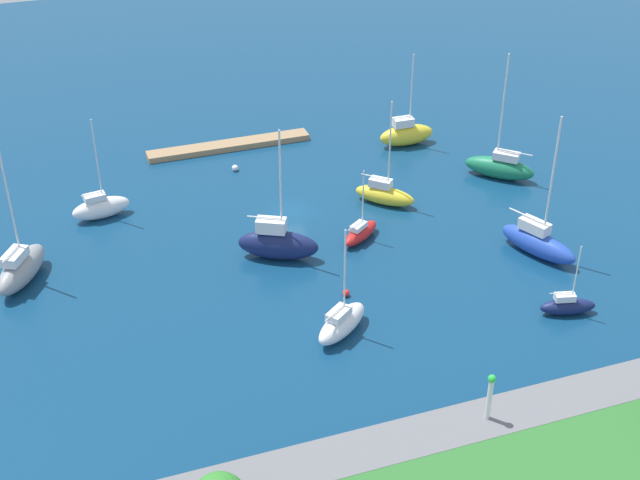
{
  "coord_description": "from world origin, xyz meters",
  "views": [
    {
      "loc": [
        22.19,
        71.57,
        43.13
      ],
      "look_at": [
        0.0,
        8.27,
        1.5
      ],
      "focal_mm": 49.73,
      "sensor_mm": 36.0,
      "label": 1
    }
  ],
  "objects_px": {
    "sailboat_white_near_pier": "(342,323)",
    "sailboat_green_center_basin": "(500,167)",
    "sailboat_gray_far_north": "(21,268)",
    "sailboat_blue_by_breakwater": "(538,242)",
    "sailboat_navy_mid_basin": "(567,306)",
    "sailboat_yellow_lone_north": "(406,134)",
    "pier_dock": "(229,145)",
    "harbor_beacon": "(490,394)",
    "sailboat_white_outer_mooring": "(101,207)",
    "mooring_buoy_red": "(346,293)",
    "sailboat_navy_east_end": "(278,243)",
    "mooring_buoy_white": "(235,168)",
    "sailboat_red_far_south": "(360,233)",
    "sailboat_yellow_west_end": "(384,194)"
  },
  "relations": [
    {
      "from": "sailboat_white_near_pier",
      "to": "sailboat_green_center_basin",
      "type": "distance_m",
      "value": 31.37
    },
    {
      "from": "sailboat_gray_far_north",
      "to": "sailboat_blue_by_breakwater",
      "type": "bearing_deg",
      "value": -73.38
    },
    {
      "from": "sailboat_navy_mid_basin",
      "to": "sailboat_yellow_lone_north",
      "type": "bearing_deg",
      "value": 102.98
    },
    {
      "from": "pier_dock",
      "to": "sailboat_navy_mid_basin",
      "type": "height_order",
      "value": "sailboat_navy_mid_basin"
    },
    {
      "from": "sailboat_navy_mid_basin",
      "to": "sailboat_green_center_basin",
      "type": "relative_size",
      "value": 0.48
    },
    {
      "from": "pier_dock",
      "to": "harbor_beacon",
      "type": "height_order",
      "value": "harbor_beacon"
    },
    {
      "from": "sailboat_white_outer_mooring",
      "to": "mooring_buoy_red",
      "type": "xyz_separation_m",
      "value": [
        -17.56,
        20.01,
        -0.82
      ]
    },
    {
      "from": "sailboat_yellow_lone_north",
      "to": "sailboat_navy_east_end",
      "type": "bearing_deg",
      "value": -138.52
    },
    {
      "from": "harbor_beacon",
      "to": "mooring_buoy_white",
      "type": "height_order",
      "value": "harbor_beacon"
    },
    {
      "from": "sailboat_red_far_south",
      "to": "mooring_buoy_white",
      "type": "relative_size",
      "value": 10.52
    },
    {
      "from": "sailboat_green_center_basin",
      "to": "sailboat_white_outer_mooring",
      "type": "xyz_separation_m",
      "value": [
        40.15,
        -5.35,
        -0.14
      ]
    },
    {
      "from": "sailboat_red_far_south",
      "to": "mooring_buoy_white",
      "type": "height_order",
      "value": "sailboat_red_far_south"
    },
    {
      "from": "sailboat_white_outer_mooring",
      "to": "mooring_buoy_red",
      "type": "bearing_deg",
      "value": -57.75
    },
    {
      "from": "sailboat_blue_by_breakwater",
      "to": "mooring_buoy_red",
      "type": "distance_m",
      "value": 18.51
    },
    {
      "from": "sailboat_white_outer_mooring",
      "to": "sailboat_navy_east_end",
      "type": "xyz_separation_m",
      "value": [
        -13.91,
        12.49,
        0.45
      ]
    },
    {
      "from": "sailboat_navy_east_end",
      "to": "mooring_buoy_red",
      "type": "bearing_deg",
      "value": -36.77
    },
    {
      "from": "sailboat_navy_mid_basin",
      "to": "sailboat_red_far_south",
      "type": "relative_size",
      "value": 0.91
    },
    {
      "from": "harbor_beacon",
      "to": "sailboat_navy_mid_basin",
      "type": "distance_m",
      "value": 16.06
    },
    {
      "from": "sailboat_navy_mid_basin",
      "to": "sailboat_gray_far_north",
      "type": "height_order",
      "value": "sailboat_gray_far_north"
    },
    {
      "from": "pier_dock",
      "to": "sailboat_navy_mid_basin",
      "type": "xyz_separation_m",
      "value": [
        -18.31,
        38.98,
        0.46
      ]
    },
    {
      "from": "sailboat_white_near_pier",
      "to": "sailboat_white_outer_mooring",
      "type": "bearing_deg",
      "value": 85.38
    },
    {
      "from": "mooring_buoy_red",
      "to": "pier_dock",
      "type": "bearing_deg",
      "value": -85.89
    },
    {
      "from": "sailboat_yellow_west_end",
      "to": "sailboat_navy_east_end",
      "type": "xyz_separation_m",
      "value": [
        12.81,
        6.01,
        0.52
      ]
    },
    {
      "from": "sailboat_gray_far_north",
      "to": "sailboat_navy_east_end",
      "type": "relative_size",
      "value": 0.99
    },
    {
      "from": "sailboat_navy_east_end",
      "to": "mooring_buoy_red",
      "type": "relative_size",
      "value": 19.88
    },
    {
      "from": "sailboat_white_outer_mooring",
      "to": "sailboat_red_far_south",
      "type": "bearing_deg",
      "value": -37.81
    },
    {
      "from": "pier_dock",
      "to": "sailboat_yellow_west_end",
      "type": "xyz_separation_m",
      "value": [
        -11.37,
        17.23,
        0.74
      ]
    },
    {
      "from": "harbor_beacon",
      "to": "sailboat_green_center_basin",
      "type": "bearing_deg",
      "value": -120.43
    },
    {
      "from": "sailboat_red_far_south",
      "to": "mooring_buoy_red",
      "type": "relative_size",
      "value": 11.21
    },
    {
      "from": "sailboat_gray_far_north",
      "to": "sailboat_yellow_lone_north",
      "type": "bearing_deg",
      "value": -41.26
    },
    {
      "from": "sailboat_gray_far_north",
      "to": "mooring_buoy_red",
      "type": "bearing_deg",
      "value": -83.32
    },
    {
      "from": "sailboat_white_outer_mooring",
      "to": "mooring_buoy_red",
      "type": "relative_size",
      "value": 16.14
    },
    {
      "from": "harbor_beacon",
      "to": "sailboat_white_near_pier",
      "type": "relative_size",
      "value": 0.4
    },
    {
      "from": "sailboat_gray_far_north",
      "to": "sailboat_white_outer_mooring",
      "type": "relative_size",
      "value": 1.22
    },
    {
      "from": "sailboat_red_far_south",
      "to": "sailboat_yellow_lone_north",
      "type": "distance_m",
      "value": 21.07
    },
    {
      "from": "pier_dock",
      "to": "mooring_buoy_white",
      "type": "distance_m",
      "value": 5.58
    },
    {
      "from": "mooring_buoy_red",
      "to": "sailboat_yellow_west_end",
      "type": "bearing_deg",
      "value": -124.11
    },
    {
      "from": "harbor_beacon",
      "to": "sailboat_yellow_lone_north",
      "type": "bearing_deg",
      "value": -107.04
    },
    {
      "from": "sailboat_yellow_west_end",
      "to": "mooring_buoy_white",
      "type": "xyz_separation_m",
      "value": [
        12.13,
        -11.7,
        -0.73
      ]
    },
    {
      "from": "sailboat_green_center_basin",
      "to": "sailboat_yellow_lone_north",
      "type": "distance_m",
      "value": 12.0
    },
    {
      "from": "pier_dock",
      "to": "sailboat_red_far_south",
      "type": "bearing_deg",
      "value": 106.2
    },
    {
      "from": "sailboat_green_center_basin",
      "to": "mooring_buoy_red",
      "type": "xyz_separation_m",
      "value": [
        22.59,
        14.65,
        -0.96
      ]
    },
    {
      "from": "sailboat_white_near_pier",
      "to": "sailboat_gray_far_north",
      "type": "xyz_separation_m",
      "value": [
        23.24,
        -15.81,
        0.33
      ]
    },
    {
      "from": "sailboat_white_near_pier",
      "to": "mooring_buoy_red",
      "type": "bearing_deg",
      "value": 28.78
    },
    {
      "from": "sailboat_yellow_west_end",
      "to": "sailboat_white_outer_mooring",
      "type": "distance_m",
      "value": 27.49
    },
    {
      "from": "sailboat_red_far_south",
      "to": "sailboat_gray_far_north",
      "type": "relative_size",
      "value": 0.57
    },
    {
      "from": "sailboat_gray_far_north",
      "to": "harbor_beacon",
      "type": "bearing_deg",
      "value": -104.76
    },
    {
      "from": "sailboat_blue_by_breakwater",
      "to": "sailboat_white_outer_mooring",
      "type": "height_order",
      "value": "sailboat_blue_by_breakwater"
    },
    {
      "from": "pier_dock",
      "to": "sailboat_white_near_pier",
      "type": "height_order",
      "value": "sailboat_white_near_pier"
    },
    {
      "from": "sailboat_navy_east_end",
      "to": "sailboat_red_far_south",
      "type": "bearing_deg",
      "value": 30.23
    }
  ]
}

